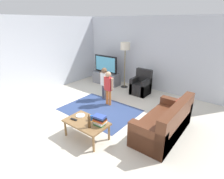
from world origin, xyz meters
The scene contains 17 objects.
ground centered at (0.00, 0.00, 0.00)m, with size 7.80×7.80×0.00m, color beige.
wall_back centered at (0.00, 3.00, 1.35)m, with size 6.00×0.12×2.70m, color silver.
wall_left centered at (-3.00, 0.00, 1.35)m, with size 0.12×6.00×2.70m, color silver.
area_rug centered at (-0.27, 0.34, 0.00)m, with size 2.20×1.60×0.01m, color #33477A.
tv_stand centered at (-1.65, 2.30, 0.24)m, with size 1.20×0.44×0.50m.
tv centered at (-1.65, 2.28, 0.85)m, with size 1.10×0.28×0.71m.
couch centered at (1.78, 0.37, 0.29)m, with size 0.80×1.80×0.86m.
armchair centered at (0.06, 2.26, 0.30)m, with size 0.60×0.60×0.90m.
floor_lamp centered at (-0.82, 2.45, 1.54)m, with size 0.36×0.36×1.78m.
child_near_tv centered at (-0.67, 1.04, 0.67)m, with size 0.37×0.18×1.11m.
child_center centered at (-0.29, 0.79, 0.66)m, with size 0.37×0.18×1.10m.
coffee_table centered at (0.40, -0.85, 0.37)m, with size 1.00×0.60×0.42m.
book_stack centered at (0.73, -0.75, 0.53)m, with size 0.31×0.23×0.21m.
bottle centered at (0.62, -0.97, 0.55)m, with size 0.06×0.06×0.31m.
tv_remote centered at (0.12, -0.97, 0.43)m, with size 0.17×0.05×0.02m, color black.
soda_can centered at (0.45, -0.73, 0.48)m, with size 0.07×0.07×0.12m, color #2659B2.
plate centered at (0.10, -0.75, 0.43)m, with size 0.22×0.22×0.02m.
Camera 1 is at (2.97, -3.18, 2.52)m, focal length 28.34 mm.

